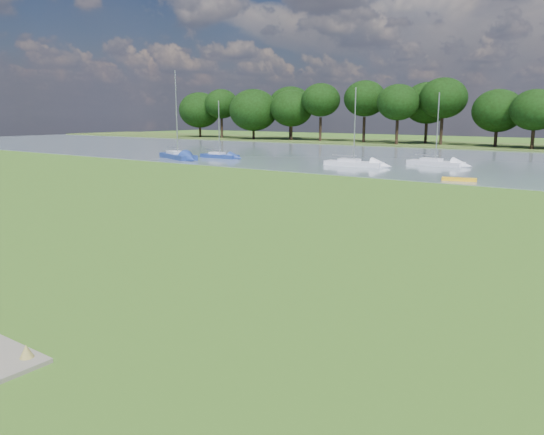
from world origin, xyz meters
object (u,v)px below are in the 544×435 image
Objects in this scene: sailboat_0 at (178,154)px; sailboat_1 at (219,155)px; sailboat_3 at (435,161)px; sailboat_5 at (353,162)px; kayak at (459,179)px.

sailboat_1 is (3.42, 3.48, -0.11)m from sailboat_0.
sailboat_3 is 0.94× the size of sailboat_5.
sailboat_5 is (17.44, 0.50, 0.01)m from sailboat_1.
kayak is at bearing 19.21° from sailboat_0.
kayak is at bearing -30.30° from sailboat_5.
kayak is 0.36× the size of sailboat_3.
sailboat_0 is 28.94m from sailboat_3.
sailboat_0 is 1.30× the size of sailboat_5.
sailboat_0 is at bearing 163.63° from kayak.
kayak is at bearing -10.22° from sailboat_1.
kayak is 13.75m from sailboat_5.
sailboat_0 reaches higher than kayak.
sailboat_5 reaches higher than sailboat_3.
sailboat_1 is 0.86× the size of sailboat_5.
sailboat_0 is 1.39× the size of sailboat_3.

